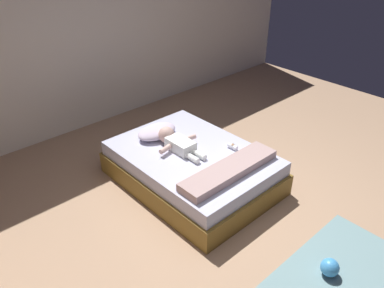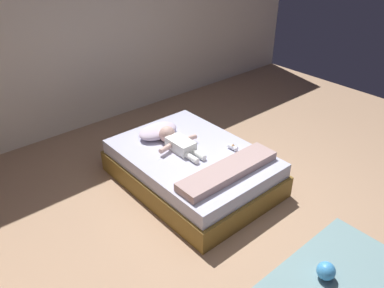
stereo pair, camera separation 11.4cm
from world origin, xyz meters
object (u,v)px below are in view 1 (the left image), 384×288
Objects in this scene: bed at (192,167)px; toy_ball at (330,267)px; toothbrush at (189,141)px; baby at (176,142)px; baby_bottle at (233,147)px; pillow at (157,131)px.

bed is 1.79m from toy_ball.
toothbrush reaches higher than toy_ball.
toy_ball is at bearing -94.88° from toothbrush.
toothbrush is 0.92× the size of toy_ball.
baby is (-0.07, 0.19, 0.29)m from bed.
toothbrush is 1.22× the size of baby_bottle.
bed is 0.61m from pillow.
bed is at bearing 88.71° from toy_ball.
bed is 2.69× the size of baby.
toothbrush is at bearing 119.21° from baby_bottle.
baby is at bearing 90.79° from toy_ball.
toothbrush is (0.13, 0.19, 0.22)m from bed.
pillow is at bearing 119.32° from baby_bottle.
baby_bottle reaches higher than toy_ball.
bed is at bearing -82.53° from pillow.
baby reaches higher than pillow.
pillow is 4.14× the size of baby_bottle.
bed is at bearing -70.71° from baby.
baby_bottle is at bearing -45.60° from baby.
toy_ball is 1.62m from baby_bottle.
toy_ball is (0.03, -2.32, -0.39)m from pillow.
bed reaches higher than toy_ball.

